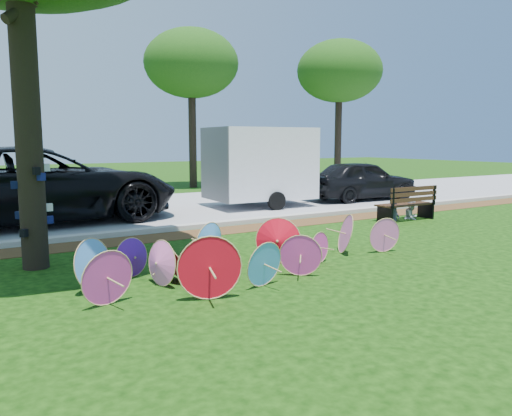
% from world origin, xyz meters
% --- Properties ---
extents(ground, '(90.00, 90.00, 0.00)m').
position_xyz_m(ground, '(0.00, 0.00, 0.00)').
color(ground, black).
rests_on(ground, ground).
extents(mulch_strip, '(90.00, 1.00, 0.01)m').
position_xyz_m(mulch_strip, '(0.00, 4.50, 0.01)').
color(mulch_strip, '#472D16').
rests_on(mulch_strip, ground).
extents(curb, '(90.00, 0.30, 0.12)m').
position_xyz_m(curb, '(0.00, 5.20, 0.06)').
color(curb, '#B7B5AD').
rests_on(curb, ground).
extents(street, '(90.00, 8.00, 0.01)m').
position_xyz_m(street, '(0.00, 9.35, 0.01)').
color(street, gray).
rests_on(street, ground).
extents(parasol_pile, '(6.37, 2.23, 0.93)m').
position_xyz_m(parasol_pile, '(-0.69, 0.70, 0.38)').
color(parasol_pile, red).
rests_on(parasol_pile, ground).
extents(black_van, '(7.67, 4.00, 2.06)m').
position_xyz_m(black_van, '(-2.62, 8.11, 1.03)').
color(black_van, black).
rests_on(black_van, ground).
extents(dark_pickup, '(4.49, 2.05, 1.49)m').
position_xyz_m(dark_pickup, '(8.56, 7.60, 0.75)').
color(dark_pickup, black).
rests_on(dark_pickup, ground).
extents(cargo_trailer, '(3.45, 2.28, 2.95)m').
position_xyz_m(cargo_trailer, '(4.32, 7.98, 1.47)').
color(cargo_trailer, white).
rests_on(cargo_trailer, ground).
extents(park_bench, '(1.83, 0.70, 0.95)m').
position_xyz_m(park_bench, '(6.23, 3.37, 0.48)').
color(park_bench, black).
rests_on(park_bench, ground).
extents(person_left, '(0.49, 0.41, 1.14)m').
position_xyz_m(person_left, '(5.88, 3.42, 0.57)').
color(person_left, '#3C4353').
rests_on(person_left, ground).
extents(person_right, '(0.60, 0.52, 1.06)m').
position_xyz_m(person_right, '(6.58, 3.42, 0.53)').
color(person_right, silver).
rests_on(person_right, ground).
extents(bg_trees, '(25.37, 6.04, 7.40)m').
position_xyz_m(bg_trees, '(3.38, 14.57, 5.77)').
color(bg_trees, black).
rests_on(bg_trees, ground).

